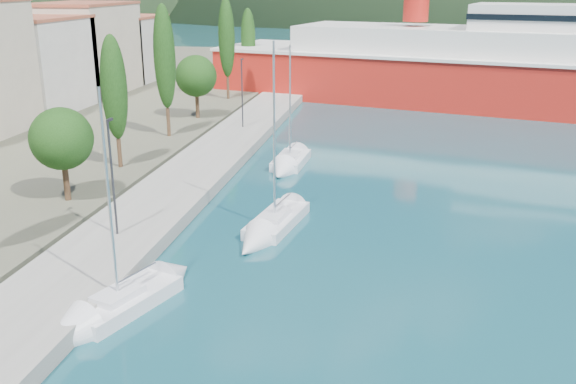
# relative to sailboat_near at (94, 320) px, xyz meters

# --- Properties ---
(ground) EXTENTS (1400.00, 1400.00, 0.00)m
(ground) POSITION_rel_sailboat_near_xyz_m (6.49, 114.18, -0.29)
(ground) COLOR #174B55
(quay) EXTENTS (5.00, 88.00, 0.80)m
(quay) POSITION_rel_sailboat_near_xyz_m (-2.51, 20.18, 0.11)
(quay) COLOR gray
(quay) RESTS_ON ground
(tree_row) EXTENTS (3.94, 64.50, 10.95)m
(tree_row) POSITION_rel_sailboat_near_xyz_m (-7.94, 25.94, 5.66)
(tree_row) COLOR #47301E
(tree_row) RESTS_ON land_strip
(lamp_posts) EXTENTS (0.15, 48.73, 6.06)m
(lamp_posts) POSITION_rel_sailboat_near_xyz_m (-2.51, 9.08, 3.80)
(lamp_posts) COLOR #2D2D33
(lamp_posts) RESTS_ON quay
(sailboat_near) EXTENTS (4.43, 7.54, 10.40)m
(sailboat_near) POSITION_rel_sailboat_near_xyz_m (0.00, 0.00, 0.00)
(sailboat_near) COLOR silver
(sailboat_near) RESTS_ON ground
(sailboat_mid) EXTENTS (3.30, 8.02, 11.21)m
(sailboat_mid) POSITION_rel_sailboat_near_xyz_m (4.74, 10.57, -0.01)
(sailboat_mid) COLOR silver
(sailboat_mid) RESTS_ON ground
(sailboat_far) EXTENTS (2.47, 6.79, 9.84)m
(sailboat_far) POSITION_rel_sailboat_near_xyz_m (3.42, 23.58, -0.00)
(sailboat_far) COLOR silver
(sailboat_far) RESTS_ON ground
(ferry) EXTENTS (65.10, 28.21, 12.65)m
(ferry) POSITION_rel_sailboat_near_xyz_m (21.07, 53.11, 3.57)
(ferry) COLOR red
(ferry) RESTS_ON ground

